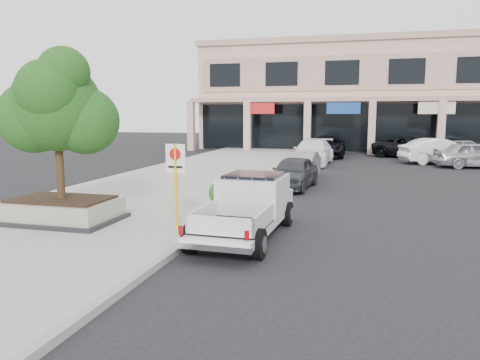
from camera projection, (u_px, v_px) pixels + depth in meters
The scene contains 17 objects.
ground at pixel (251, 246), 11.59m from camera, with size 120.00×120.00×0.00m, color black.
sidewalk at pixel (154, 193), 18.73m from camera, with size 8.00×52.00×0.15m, color gray.
curb at pixel (249, 197), 17.71m from camera, with size 0.20×52.00×0.15m, color gray.
strip_mall at pixel (431, 95), 41.24m from camera, with size 40.55×12.43×9.50m.
planter at pixel (62, 210), 13.51m from camera, with size 3.20×2.20×0.68m.
planter_tree at pixel (64, 107), 13.20m from camera, with size 2.90×2.55×4.00m.
no_parking_sign at pixel (176, 174), 12.51m from camera, with size 0.55×0.09×2.30m.
hedge at pixel (225, 193), 15.46m from camera, with size 1.10×0.99×0.94m, color #1F4213.
pickup_truck at pixel (245, 208), 12.22m from camera, with size 1.88×5.06×1.59m, color silver, non-canonical shape.
curb_car_a at pixel (293, 173), 20.26m from camera, with size 1.62×4.03×1.37m, color #2F3234.
curb_car_b at pixel (301, 166), 23.02m from camera, with size 1.40×4.02×1.33m, color gray.
curb_car_c at pixel (312, 152), 29.41m from camera, with size 2.21×5.43×1.58m, color white.
curb_car_d at pixel (327, 146), 34.57m from camera, with size 2.54×5.52×1.53m, color black.
lot_car_a at pixel (475, 155), 27.69m from camera, with size 1.84×4.57×1.56m, color #A4A8AC.
lot_car_b at pixel (439, 151), 29.99m from camera, with size 1.71×4.90×1.62m, color silver.
lot_car_d at pixel (411, 147), 33.99m from camera, with size 2.51×5.45×1.51m, color black.
lot_car_e at pixel (467, 148), 34.60m from camera, with size 1.56×3.89×1.33m, color #919498.
Camera 1 is at (2.67, -10.91, 3.27)m, focal length 35.00 mm.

